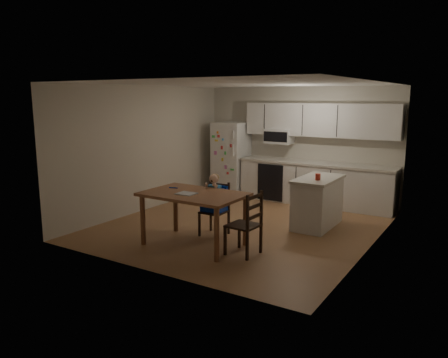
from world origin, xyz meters
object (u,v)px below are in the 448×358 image
refrigerator (231,158)px  chair_side (249,220)px  kitchen_island (318,202)px  dining_table (194,200)px  chair_booster (215,198)px  red_cup (318,177)px

refrigerator → chair_side: size_ratio=1.79×
kitchen_island → dining_table: size_ratio=0.77×
dining_table → chair_booster: (-0.00, 0.61, -0.09)m
refrigerator → chair_side: 4.18m
red_cup → chair_booster: size_ratio=0.11×
refrigerator → red_cup: bearing=-31.8°
chair_booster → chair_side: size_ratio=1.10×
dining_table → chair_side: size_ratio=1.63×
dining_table → kitchen_island: bearing=57.2°
dining_table → chair_side: chair_side is taller
refrigerator → dining_table: bearing=-67.7°
dining_table → chair_booster: 0.62m
chair_side → red_cup: bearing=169.9°
red_cup → dining_table: 2.22m
red_cup → chair_side: bearing=-103.1°
refrigerator → kitchen_island: refrigerator is taller
refrigerator → dining_table: (1.42, -3.47, -0.13)m
dining_table → chair_booster: size_ratio=1.48×
dining_table → chair_booster: chair_booster is taller
refrigerator → chair_booster: refrigerator is taller
kitchen_island → red_cup: size_ratio=10.77×
refrigerator → chair_booster: bearing=-63.5°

